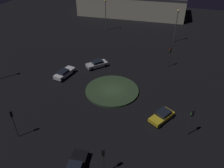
{
  "coord_description": "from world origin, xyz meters",
  "views": [
    {
      "loc": [
        9.47,
        -29.68,
        22.61
      ],
      "look_at": [
        0.0,
        0.0,
        1.5
      ],
      "focal_mm": 35.5,
      "sensor_mm": 36.0,
      "label": 1
    }
  ],
  "objects_px": {
    "car_white": "(64,73)",
    "traffic_light_southwest": "(13,119)",
    "traffic_light_southeast": "(191,118)",
    "car_black": "(76,166)",
    "streetlamp_north_near": "(177,20)",
    "traffic_light_south": "(103,157)",
    "streetlamp_north": "(106,10)",
    "traffic_light_northeast": "(170,54)",
    "store_building": "(132,4)",
    "car_yellow": "(162,116)",
    "car_silver": "(97,64)"
  },
  "relations": [
    {
      "from": "car_black",
      "to": "streetlamp_north_near",
      "type": "bearing_deg",
      "value": -17.36
    },
    {
      "from": "streetlamp_north",
      "to": "store_building",
      "type": "distance_m",
      "value": 18.09
    },
    {
      "from": "car_white",
      "to": "traffic_light_southwest",
      "type": "bearing_deg",
      "value": -164.48
    },
    {
      "from": "traffic_light_northeast",
      "to": "store_building",
      "type": "bearing_deg",
      "value": -119.23
    },
    {
      "from": "traffic_light_southeast",
      "to": "streetlamp_north_near",
      "type": "height_order",
      "value": "streetlamp_north_near"
    },
    {
      "from": "car_black",
      "to": "streetlamp_north",
      "type": "xyz_separation_m",
      "value": [
        -11.33,
        43.37,
        4.92
      ]
    },
    {
      "from": "car_black",
      "to": "car_white",
      "type": "bearing_deg",
      "value": 24.47
    },
    {
      "from": "car_white",
      "to": "streetlamp_north",
      "type": "distance_m",
      "value": 25.93
    },
    {
      "from": "car_silver",
      "to": "car_white",
      "type": "distance_m",
      "value": 6.96
    },
    {
      "from": "car_silver",
      "to": "car_black",
      "type": "bearing_deg",
      "value": -121.7
    },
    {
      "from": "traffic_light_south",
      "to": "car_white",
      "type": "bearing_deg",
      "value": 24.73
    },
    {
      "from": "car_yellow",
      "to": "streetlamp_north_near",
      "type": "xyz_separation_m",
      "value": [
        -0.78,
        29.4,
        4.84
      ]
    },
    {
      "from": "car_yellow",
      "to": "car_white",
      "type": "height_order",
      "value": "car_white"
    },
    {
      "from": "traffic_light_southeast",
      "to": "streetlamp_north",
      "type": "xyz_separation_m",
      "value": [
        -23.35,
        33.88,
        2.54
      ]
    },
    {
      "from": "traffic_light_southeast",
      "to": "car_white",
      "type": "bearing_deg",
      "value": 6.9
    },
    {
      "from": "traffic_light_southwest",
      "to": "streetlamp_north_near",
      "type": "xyz_separation_m",
      "value": [
        17.19,
        38.59,
        2.39
      ]
    },
    {
      "from": "car_black",
      "to": "store_building",
      "type": "bearing_deg",
      "value": 0.7
    },
    {
      "from": "store_building",
      "to": "car_black",
      "type": "bearing_deg",
      "value": 94.4
    },
    {
      "from": "store_building",
      "to": "traffic_light_southwest",
      "type": "bearing_deg",
      "value": 85.36
    },
    {
      "from": "traffic_light_southwest",
      "to": "streetlamp_north_near",
      "type": "bearing_deg",
      "value": 8.77
    },
    {
      "from": "streetlamp_north",
      "to": "streetlamp_north_near",
      "type": "relative_size",
      "value": 1.04
    },
    {
      "from": "traffic_light_southeast",
      "to": "streetlamp_north_near",
      "type": "relative_size",
      "value": 0.53
    },
    {
      "from": "traffic_light_southwest",
      "to": "traffic_light_northeast",
      "type": "relative_size",
      "value": 1.07
    },
    {
      "from": "car_yellow",
      "to": "traffic_light_southwest",
      "type": "relative_size",
      "value": 0.97
    },
    {
      "from": "car_white",
      "to": "car_yellow",
      "type": "bearing_deg",
      "value": -97.66
    },
    {
      "from": "store_building",
      "to": "traffic_light_southeast",
      "type": "bearing_deg",
      "value": 108.17
    },
    {
      "from": "car_yellow",
      "to": "traffic_light_south",
      "type": "xyz_separation_m",
      "value": [
        -5.15,
        -10.9,
        2.17
      ]
    },
    {
      "from": "traffic_light_southeast",
      "to": "streetlamp_north",
      "type": "bearing_deg",
      "value": -28.36
    },
    {
      "from": "car_black",
      "to": "traffic_light_southeast",
      "type": "bearing_deg",
      "value": -58.59
    },
    {
      "from": "car_black",
      "to": "store_building",
      "type": "distance_m",
      "value": 61.63
    },
    {
      "from": "car_black",
      "to": "traffic_light_south",
      "type": "bearing_deg",
      "value": -86.83
    },
    {
      "from": "car_black",
      "to": "car_yellow",
      "type": "xyz_separation_m",
      "value": [
        8.35,
        11.47,
        0.02
      ]
    },
    {
      "from": "traffic_light_southeast",
      "to": "car_black",
      "type": "bearing_deg",
      "value": 65.35
    },
    {
      "from": "car_silver",
      "to": "car_yellow",
      "type": "relative_size",
      "value": 1.0
    },
    {
      "from": "car_white",
      "to": "traffic_light_south",
      "type": "height_order",
      "value": "traffic_light_south"
    },
    {
      "from": "traffic_light_southwest",
      "to": "traffic_light_southeast",
      "type": "bearing_deg",
      "value": -38.78
    },
    {
      "from": "car_silver",
      "to": "streetlamp_north",
      "type": "bearing_deg",
      "value": 57.2
    },
    {
      "from": "traffic_light_south",
      "to": "traffic_light_northeast",
      "type": "xyz_separation_m",
      "value": [
        4.35,
        27.05,
        0.07
      ]
    },
    {
      "from": "streetlamp_north",
      "to": "streetlamp_north_near",
      "type": "bearing_deg",
      "value": -7.55
    },
    {
      "from": "traffic_light_south",
      "to": "streetlamp_north",
      "type": "height_order",
      "value": "streetlamp_north"
    },
    {
      "from": "streetlamp_north_near",
      "to": "car_silver",
      "type": "bearing_deg",
      "value": -127.86
    },
    {
      "from": "traffic_light_northeast",
      "to": "car_silver",
      "type": "bearing_deg",
      "value": -36.17
    },
    {
      "from": "car_yellow",
      "to": "traffic_light_northeast",
      "type": "bearing_deg",
      "value": -146.7
    },
    {
      "from": "car_silver",
      "to": "traffic_light_southeast",
      "type": "bearing_deg",
      "value": -83.51
    },
    {
      "from": "traffic_light_northeast",
      "to": "streetlamp_north",
      "type": "xyz_separation_m",
      "value": [
        -18.88,
        15.75,
        2.65
      ]
    },
    {
      "from": "car_black",
      "to": "traffic_light_southeast",
      "type": "xyz_separation_m",
      "value": [
        12.02,
        9.49,
        2.38
      ]
    },
    {
      "from": "traffic_light_southwest",
      "to": "traffic_light_northeast",
      "type": "bearing_deg",
      "value": -1.34
    },
    {
      "from": "store_building",
      "to": "streetlamp_north",
      "type": "bearing_deg",
      "value": 76.51
    },
    {
      "from": "car_black",
      "to": "traffic_light_southwest",
      "type": "bearing_deg",
      "value": 69.84
    },
    {
      "from": "car_black",
      "to": "streetlamp_north_near",
      "type": "distance_m",
      "value": 41.84
    }
  ]
}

